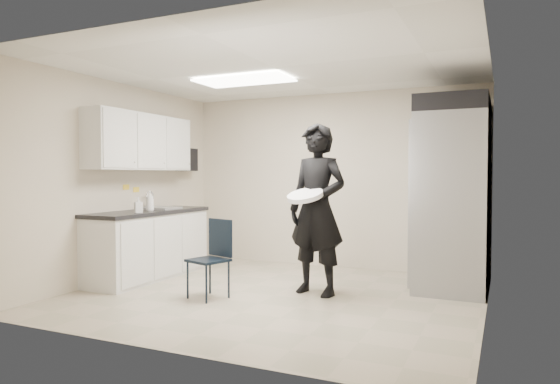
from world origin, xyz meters
The scene contains 21 objects.
floor centered at (0.00, 0.00, 0.00)m, with size 4.50×4.50×0.00m, color #A1937E.
ceiling centered at (0.00, 0.00, 2.60)m, with size 4.50×4.50×0.00m, color silver.
back_wall centered at (0.00, 2.00, 1.30)m, with size 4.50×4.50×0.00m, color beige.
left_wall centered at (-2.25, 0.00, 1.30)m, with size 4.00×4.00×0.00m, color beige.
right_wall centered at (2.25, 0.00, 1.30)m, with size 4.00×4.00×0.00m, color beige.
ceiling_panel centered at (-0.60, 0.40, 2.57)m, with size 1.20×0.60×0.02m, color white.
lower_counter centered at (-1.95, 0.20, 0.43)m, with size 0.60×1.90×0.86m, color silver.
countertop centered at (-1.95, 0.20, 0.89)m, with size 0.64×1.95×0.05m, color black.
sink centered at (-1.93, 0.45, 0.87)m, with size 0.42×0.40×0.14m, color gray.
faucet centered at (-2.13, 0.45, 1.02)m, with size 0.02×0.02×0.24m, color silver.
upper_cabinets centered at (-2.08, 0.20, 1.83)m, with size 0.35×1.80×0.75m, color silver.
towel_dispenser centered at (-2.14, 1.35, 1.62)m, with size 0.22×0.30×0.35m, color black.
notice_sticker_left centered at (-2.24, 0.10, 1.22)m, with size 0.00×0.12×0.07m, color yellow.
notice_sticker_right centered at (-2.24, 0.30, 1.18)m, with size 0.00×0.12×0.07m, color yellow.
commercial_fridge centered at (1.83, 1.27, 1.05)m, with size 0.80×1.35×2.10m, color gray.
fridge_compressor centered at (1.83, 1.27, 2.20)m, with size 0.80×1.35×0.20m, color black.
folding_chair centered at (-0.61, -0.43, 0.43)m, with size 0.38×0.38×0.86m, color black.
man_tuxedo centered at (0.43, 0.27, 0.99)m, with size 0.73×0.48×1.98m, color black.
bucket_lid centered at (0.37, 0.02, 1.15)m, with size 0.41×0.41×0.05m, color silver.
soap_bottle_a centered at (-1.82, 0.07, 1.04)m, with size 0.10×0.10×0.27m, color silver.
soap_bottle_b centered at (-1.77, -0.21, 1.01)m, with size 0.09×0.09×0.20m, color #B8B8C5.
Camera 1 is at (2.41, -5.15, 1.39)m, focal length 32.00 mm.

